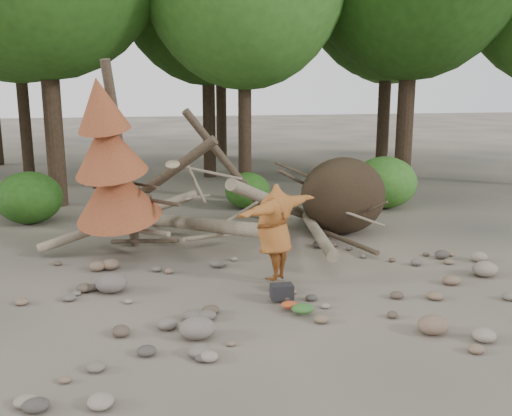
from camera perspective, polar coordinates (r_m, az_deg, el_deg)
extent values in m
plane|color=#514C44|center=(10.36, 3.50, -9.25)|extent=(120.00, 120.00, 0.00)
ellipsoid|color=#332619|center=(14.82, 8.71, 1.22)|extent=(2.20, 1.87, 1.98)
cylinder|color=gray|center=(13.47, -4.88, -1.71)|extent=(2.61, 5.11, 1.08)
cylinder|color=gray|center=(14.20, 2.05, 0.51)|extent=(3.18, 3.71, 1.90)
cylinder|color=brown|center=(14.08, -10.28, 2.28)|extent=(3.08, 1.91, 2.49)
cylinder|color=gray|center=(13.89, 5.95, -2.15)|extent=(1.13, 4.98, 0.43)
cylinder|color=brown|center=(14.40, -2.78, 4.30)|extent=(2.39, 1.03, 2.89)
cylinder|color=gray|center=(13.62, -13.42, -1.20)|extent=(3.71, 0.86, 1.20)
cylinder|color=#4C3F30|center=(13.24, -11.20, -3.28)|extent=(1.52, 1.70, 0.49)
cylinder|color=gray|center=(14.28, -0.49, 0.17)|extent=(1.57, 0.85, 0.69)
cylinder|color=#4C3F30|center=(15.08, 5.08, 2.32)|extent=(1.92, 1.25, 1.10)
cylinder|color=gray|center=(13.74, -6.05, 2.59)|extent=(0.37, 1.42, 0.85)
cylinder|color=#4C3F30|center=(13.87, 8.67, -3.11)|extent=(0.79, 2.54, 0.12)
cylinder|color=gray|center=(12.94, -3.64, -2.73)|extent=(1.78, 1.11, 0.29)
cylinder|color=#4C3F30|center=(13.16, -13.32, 4.98)|extent=(0.67, 1.13, 4.35)
cone|color=brown|center=(12.96, -13.88, 1.71)|extent=(2.06, 2.13, 1.86)
cone|color=brown|center=(12.62, -14.61, 5.99)|extent=(1.71, 1.78, 1.65)
cone|color=brown|center=(12.37, -15.31, 10.01)|extent=(1.23, 1.30, 1.41)
cylinder|color=#38281C|center=(18.92, -20.02, 13.65)|extent=(0.56, 0.56, 8.96)
cylinder|color=#38281C|center=(18.82, -1.14, 11.60)|extent=(0.44, 0.44, 7.14)
cylinder|color=#38281C|center=(21.39, 15.01, 14.38)|extent=(0.60, 0.60, 9.45)
cylinder|color=#38281C|center=(23.08, -22.37, 11.36)|extent=(0.42, 0.42, 7.56)
cylinder|color=#38281C|center=(23.68, -4.80, 13.41)|extent=(0.52, 0.52, 8.54)
cylinder|color=#38281C|center=(25.41, 12.78, 12.60)|extent=(0.50, 0.50, 8.12)
cylinder|color=#38281C|center=(30.13, -3.54, 13.39)|extent=(0.54, 0.54, 8.75)
cylinder|color=#38281C|center=(32.30, 12.98, 12.22)|extent=(0.46, 0.46, 7.84)
ellipsoid|color=#2F681E|center=(32.57, 13.35, 19.52)|extent=(7.17, 7.17, 8.60)
ellipsoid|color=#245216|center=(16.99, -21.73, 0.97)|extent=(1.80, 1.80, 1.44)
ellipsoid|color=#2F681E|center=(17.71, -0.85, 1.76)|extent=(1.40, 1.40, 1.12)
ellipsoid|color=#3B7B26|center=(18.23, 12.72, 2.53)|extent=(2.00, 2.00, 1.60)
imported|color=#955321|center=(10.94, 1.88, -2.42)|extent=(2.21, 1.94, 1.89)
cylinder|color=#8D7659|center=(10.33, -8.35, 4.35)|extent=(0.29, 0.26, 0.15)
cube|color=black|center=(10.27, 2.59, -8.66)|extent=(0.40, 0.28, 0.26)
ellipsoid|color=#2E6026|center=(9.74, 4.71, -10.26)|extent=(0.39, 0.32, 0.15)
ellipsoid|color=#A9401D|center=(9.94, 3.33, -9.89)|extent=(0.29, 0.24, 0.11)
ellipsoid|color=#6F655D|center=(8.92, -5.89, -11.85)|extent=(0.55, 0.49, 0.33)
ellipsoid|color=#785E4B|center=(9.44, 17.30, -11.08)|extent=(0.49, 0.44, 0.29)
ellipsoid|color=gray|center=(12.45, 21.92, -5.67)|extent=(0.51, 0.46, 0.31)
ellipsoid|color=#645B54|center=(11.03, -14.25, -7.28)|extent=(0.59, 0.53, 0.35)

